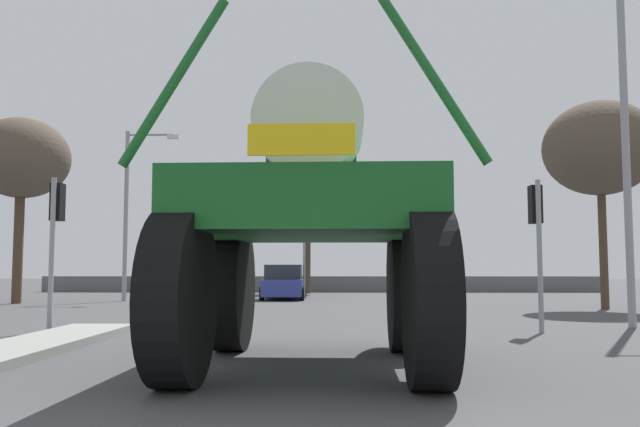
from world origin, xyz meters
The scene contains 13 objects.
ground_plane centered at (0.00, 18.00, 0.00)m, with size 120.00×120.00×0.00m, color #424244.
oversize_sprayer centered at (0.45, 5.56, 1.97)m, with size 4.37×5.64×4.61m.
sedan_ahead centered at (-1.42, 25.55, 0.71)m, with size 1.92×4.12×1.52m.
traffic_signal_near_left centered at (-5.39, 10.63, 2.46)m, with size 0.24×0.54×3.37m.
traffic_signal_near_right centered at (5.21, 10.63, 2.40)m, with size 0.24×0.54×3.30m.
traffic_signal_far_left centered at (-4.69, 26.39, 2.72)m, with size 0.24×0.55×3.72m.
traffic_signal_far_right centered at (-0.56, 26.39, 2.77)m, with size 0.24×0.55×3.80m.
streetlight_near_right centered at (7.89, 11.83, 4.56)m, with size 1.97×0.24×8.19m.
streetlight_far_left centered at (-7.77, 23.76, 4.08)m, with size 2.29×0.24×7.18m.
bare_tree_left centered at (-11.57, 21.78, 5.67)m, with size 3.74×3.74×7.31m.
bare_tree_right centered at (9.93, 18.76, 5.47)m, with size 3.82×3.82×7.11m.
bare_tree_far_center centered at (-0.67, 32.27, 4.56)m, with size 3.43×3.43×6.07m.
roadside_barrier centered at (0.00, 33.85, 0.45)m, with size 31.74×0.24×0.90m, color #59595B.
Camera 1 is at (0.75, -3.89, 1.40)m, focal length 37.20 mm.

